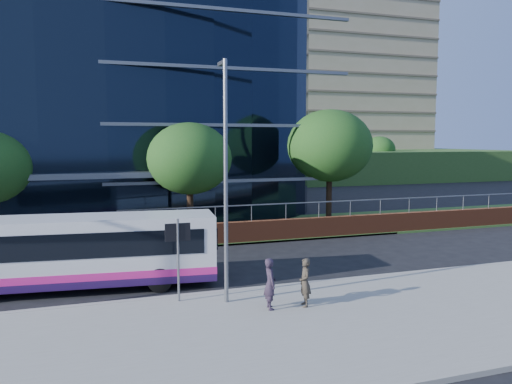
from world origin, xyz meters
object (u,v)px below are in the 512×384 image
object	(u,v)px
streetlight_east	(225,174)
city_bus	(81,251)
street_sign	(178,243)
tree_far_d	(330,146)
tree_far_c	(189,159)
tree_dist_e	(277,148)
tree_dist_f	(380,150)
pedestrian	(270,284)
pedestrian_b	(305,282)

from	to	relation	value
streetlight_east	city_bus	bearing A→B (deg)	142.29
street_sign	tree_far_d	xyz separation A→B (m)	(11.50, 11.59, 3.04)
street_sign	tree_far_d	distance (m)	16.61
streetlight_east	tree_far_c	bearing A→B (deg)	84.89
tree_far_d	tree_far_c	bearing A→B (deg)	-173.66
tree_dist_e	tree_dist_f	world-z (taller)	tree_dist_e
pedestrian	tree_dist_e	bearing A→B (deg)	-16.33
street_sign	tree_far_d	world-z (taller)	tree_far_d
city_bus	streetlight_east	bearing A→B (deg)	-31.63
street_sign	streetlight_east	size ratio (longest dim) A/B	0.35
city_bus	tree_dist_f	bearing A→B (deg)	52.53
street_sign	city_bus	world-z (taller)	street_sign
tree_far_d	tree_dist_f	distance (m)	40.01
pedestrian_b	tree_far_d	bearing A→B (deg)	158.38
tree_far_c	city_bus	size ratio (longest dim) A/B	0.63
tree_dist_e	city_bus	distance (m)	44.85
tree_far_d	pedestrian_b	distance (m)	16.05
street_sign	streetlight_east	world-z (taller)	streetlight_east
street_sign	pedestrian	distance (m)	3.37
tree_far_d	pedestrian_b	world-z (taller)	tree_far_d
street_sign	pedestrian_b	world-z (taller)	street_sign
tree_dist_e	streetlight_east	xyz separation A→B (m)	(-18.00, -42.17, -0.10)
pedestrian_b	tree_dist_e	bearing A→B (deg)	168.29
tree_far_d	city_bus	bearing A→B (deg)	-149.47
tree_dist_e	pedestrian_b	world-z (taller)	tree_dist_e
tree_far_c	pedestrian_b	xyz separation A→B (m)	(1.32, -12.44, -3.59)
tree_dist_f	tree_far_d	bearing A→B (deg)	-126.87
tree_far_c	city_bus	bearing A→B (deg)	-126.36
tree_dist_f	pedestrian	size ratio (longest dim) A/B	3.65
street_sign	tree_far_c	xyz separation A→B (m)	(2.50, 10.59, 2.39)
streetlight_east	pedestrian	size ratio (longest dim) A/B	4.83
tree_dist_f	pedestrian	world-z (taller)	tree_dist_f
tree_far_c	pedestrian_b	size ratio (longest dim) A/B	4.09
tree_dist_f	city_bus	distance (m)	56.10
tree_far_c	tree_dist_f	xyz separation A→B (m)	(33.00, 33.00, -0.33)
tree_far_c	tree_far_d	distance (m)	9.08
streetlight_east	pedestrian_b	bearing A→B (deg)	-28.58
tree_dist_f	streetlight_east	world-z (taller)	streetlight_east
tree_far_d	pedestrian	size ratio (longest dim) A/B	4.49
city_bus	tree_far_d	bearing A→B (deg)	36.61
tree_dist_e	pedestrian_b	size ratio (longest dim) A/B	4.09
pedestrian	pedestrian_b	xyz separation A→B (m)	(1.17, -0.12, -0.03)
tree_dist_e	streetlight_east	bearing A→B (deg)	-113.11
tree_far_c	tree_far_d	size ratio (longest dim) A/B	0.87
tree_far_c	pedestrian	bearing A→B (deg)	-89.31
tree_dist_e	streetlight_east	world-z (taller)	streetlight_east
tree_dist_f	street_sign	bearing A→B (deg)	-129.16
tree_dist_f	pedestrian_b	distance (m)	55.49
tree_far_d	tree_dist_f	size ratio (longest dim) A/B	1.23
tree_far_c	tree_dist_e	world-z (taller)	same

